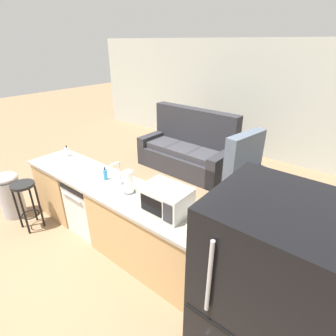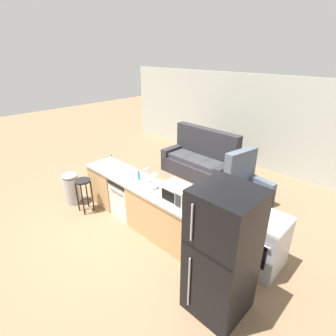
{
  "view_description": "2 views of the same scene",
  "coord_description": "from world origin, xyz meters",
  "px_view_note": "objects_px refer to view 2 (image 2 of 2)",
  "views": [
    {
      "loc": [
        2.58,
        -1.79,
        2.53
      ],
      "look_at": [
        0.64,
        0.61,
        1.03
      ],
      "focal_mm": 28.0,
      "sensor_mm": 36.0,
      "label": 1
    },
    {
      "loc": [
        3.62,
        -2.79,
        3.18
      ],
      "look_at": [
        0.46,
        0.44,
        1.14
      ],
      "focal_mm": 28.0,
      "sensor_mm": 36.0,
      "label": 2
    }
  ],
  "objects_px": {
    "microwave": "(178,193)",
    "paper_towel_roll": "(154,181)",
    "kettle": "(258,204)",
    "dishwasher": "(129,196)",
    "soap_bottle": "(139,176)",
    "couch": "(201,161)",
    "bar_stool": "(84,189)",
    "dish_soap_bottle": "(112,159)",
    "refrigerator": "(222,254)",
    "stove_range": "(259,240)",
    "armchair": "(245,189)",
    "trash_bin": "(72,187)"
  },
  "relations": [
    {
      "from": "bar_stool",
      "to": "dish_soap_bottle",
      "type": "bearing_deg",
      "value": 91.54
    },
    {
      "from": "stove_range",
      "to": "kettle",
      "type": "height_order",
      "value": "kettle"
    },
    {
      "from": "dishwasher",
      "to": "refrigerator",
      "type": "height_order",
      "value": "refrigerator"
    },
    {
      "from": "dishwasher",
      "to": "refrigerator",
      "type": "relative_size",
      "value": 0.47
    },
    {
      "from": "dish_soap_bottle",
      "to": "kettle",
      "type": "xyz_separation_m",
      "value": [
        3.2,
        0.51,
        0.01
      ]
    },
    {
      "from": "dishwasher",
      "to": "armchair",
      "type": "relative_size",
      "value": 0.7
    },
    {
      "from": "stove_range",
      "to": "dish_soap_bottle",
      "type": "bearing_deg",
      "value": -173.5
    },
    {
      "from": "kettle",
      "to": "couch",
      "type": "relative_size",
      "value": 0.1
    },
    {
      "from": "trash_bin",
      "to": "armchair",
      "type": "bearing_deg",
      "value": 44.27
    },
    {
      "from": "paper_towel_roll",
      "to": "kettle",
      "type": "xyz_separation_m",
      "value": [
        1.65,
        0.66,
        -0.05
      ]
    },
    {
      "from": "dishwasher",
      "to": "dish_soap_bottle",
      "type": "distance_m",
      "value": 0.96
    },
    {
      "from": "paper_towel_roll",
      "to": "armchair",
      "type": "height_order",
      "value": "armchair"
    },
    {
      "from": "soap_bottle",
      "to": "armchair",
      "type": "height_order",
      "value": "armchair"
    },
    {
      "from": "microwave",
      "to": "soap_bottle",
      "type": "distance_m",
      "value": 1.06
    },
    {
      "from": "dishwasher",
      "to": "bar_stool",
      "type": "xyz_separation_m",
      "value": [
        -0.75,
        -0.59,
        0.11
      ]
    },
    {
      "from": "dishwasher",
      "to": "couch",
      "type": "xyz_separation_m",
      "value": [
        -0.11,
        2.56,
        -0.03
      ]
    },
    {
      "from": "dishwasher",
      "to": "microwave",
      "type": "bearing_deg",
      "value": -0.06
    },
    {
      "from": "kettle",
      "to": "soap_bottle",
      "type": "bearing_deg",
      "value": -163.39
    },
    {
      "from": "stove_range",
      "to": "refrigerator",
      "type": "relative_size",
      "value": 0.5
    },
    {
      "from": "trash_bin",
      "to": "refrigerator",
      "type": "bearing_deg",
      "value": 1.09
    },
    {
      "from": "refrigerator",
      "to": "dishwasher",
      "type": "bearing_deg",
      "value": 168.07
    },
    {
      "from": "refrigerator",
      "to": "trash_bin",
      "type": "height_order",
      "value": "refrigerator"
    },
    {
      "from": "dishwasher",
      "to": "dish_soap_bottle",
      "type": "height_order",
      "value": "dish_soap_bottle"
    },
    {
      "from": "microwave",
      "to": "couch",
      "type": "distance_m",
      "value": 3.02
    },
    {
      "from": "kettle",
      "to": "dishwasher",
      "type": "bearing_deg",
      "value": -164.42
    },
    {
      "from": "stove_range",
      "to": "kettle",
      "type": "relative_size",
      "value": 4.39
    },
    {
      "from": "paper_towel_roll",
      "to": "stove_range",
      "type": "bearing_deg",
      "value": 16.39
    },
    {
      "from": "couch",
      "to": "armchair",
      "type": "bearing_deg",
      "value": -16.26
    },
    {
      "from": "refrigerator",
      "to": "dish_soap_bottle",
      "type": "relative_size",
      "value": 10.2
    },
    {
      "from": "soap_bottle",
      "to": "couch",
      "type": "height_order",
      "value": "couch"
    },
    {
      "from": "soap_bottle",
      "to": "couch",
      "type": "distance_m",
      "value": 2.61
    },
    {
      "from": "dishwasher",
      "to": "refrigerator",
      "type": "distance_m",
      "value": 2.7
    },
    {
      "from": "refrigerator",
      "to": "couch",
      "type": "bearing_deg",
      "value": 131.15
    },
    {
      "from": "refrigerator",
      "to": "soap_bottle",
      "type": "relative_size",
      "value": 10.2
    },
    {
      "from": "armchair",
      "to": "soap_bottle",
      "type": "bearing_deg",
      "value": -120.46
    },
    {
      "from": "bar_stool",
      "to": "dishwasher",
      "type": "bearing_deg",
      "value": 38.47
    },
    {
      "from": "refrigerator",
      "to": "paper_towel_roll",
      "type": "relative_size",
      "value": 6.37
    },
    {
      "from": "soap_bottle",
      "to": "couch",
      "type": "relative_size",
      "value": 0.09
    },
    {
      "from": "microwave",
      "to": "paper_towel_roll",
      "type": "height_order",
      "value": "paper_towel_roll"
    },
    {
      "from": "microwave",
      "to": "paper_towel_roll",
      "type": "distance_m",
      "value": 0.58
    },
    {
      "from": "bar_stool",
      "to": "couch",
      "type": "relative_size",
      "value": 0.37
    },
    {
      "from": "dishwasher",
      "to": "couch",
      "type": "height_order",
      "value": "couch"
    },
    {
      "from": "dishwasher",
      "to": "paper_towel_roll",
      "type": "distance_m",
      "value": 1.0
    },
    {
      "from": "paper_towel_roll",
      "to": "couch",
      "type": "relative_size",
      "value": 0.14
    },
    {
      "from": "dish_soap_bottle",
      "to": "microwave",
      "type": "bearing_deg",
      "value": -4.45
    },
    {
      "from": "microwave",
      "to": "couch",
      "type": "bearing_deg",
      "value": 119.99
    },
    {
      "from": "dishwasher",
      "to": "microwave",
      "type": "height_order",
      "value": "microwave"
    },
    {
      "from": "dishwasher",
      "to": "soap_bottle",
      "type": "xyz_separation_m",
      "value": [
        0.31,
        0.04,
        0.55
      ]
    },
    {
      "from": "soap_bottle",
      "to": "dish_soap_bottle",
      "type": "xyz_separation_m",
      "value": [
        -1.08,
        0.12,
        0.0
      ]
    },
    {
      "from": "stove_range",
      "to": "soap_bottle",
      "type": "bearing_deg",
      "value": -167.6
    }
  ]
}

